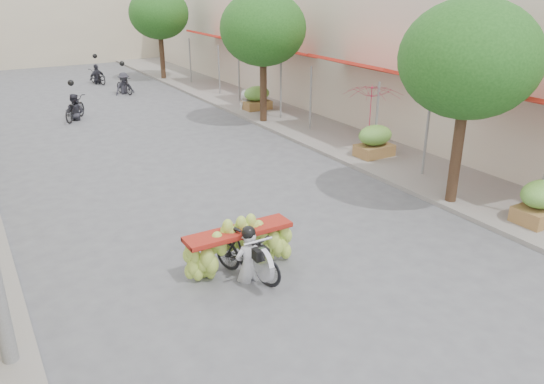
{
  "coord_description": "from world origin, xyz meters",
  "views": [
    {
      "loc": [
        -5.31,
        -4.76,
        5.56
      ],
      "look_at": [
        0.37,
        4.83,
        1.1
      ],
      "focal_mm": 35.0,
      "sensor_mm": 36.0,
      "label": 1
    }
  ],
  "objects": [
    {
      "name": "street_tree_near",
      "position": [
        5.4,
        4.0,
        3.78
      ],
      "size": [
        3.4,
        3.4,
        5.25
      ],
      "color": "#3A2719",
      "rests_on": "ground"
    },
    {
      "name": "street_tree_far",
      "position": [
        5.4,
        26.0,
        3.78
      ],
      "size": [
        3.4,
        3.4,
        5.25
      ],
      "color": "#3A2719",
      "rests_on": "ground"
    },
    {
      "name": "street_tree_mid",
      "position": [
        5.4,
        14.0,
        3.78
      ],
      "size": [
        3.4,
        3.4,
        5.25
      ],
      "color": "#3A2719",
      "rests_on": "ground"
    },
    {
      "name": "banana_motorbike",
      "position": [
        -1.02,
        3.58,
        0.67
      ],
      "size": [
        2.24,
        1.88,
        1.95
      ],
      "color": "black",
      "rests_on": "ground"
    },
    {
      "name": "pedestrian",
      "position": [
        5.85,
        16.32,
        0.99
      ],
      "size": [
        0.94,
        0.67,
        1.73
      ],
      "rotation": [
        0.0,
        0.0,
        3.35
      ],
      "color": "silver",
      "rests_on": "ground"
    },
    {
      "name": "bg_motorbike_b",
      "position": [
        2.19,
        23.03,
        0.87
      ],
      "size": [
        1.16,
        1.6,
        1.95
      ],
      "color": "black",
      "rests_on": "ground"
    },
    {
      "name": "bg_motorbike_c",
      "position": [
        1.69,
        26.69,
        0.82
      ],
      "size": [
        1.08,
        1.59,
        1.95
      ],
      "color": "black",
      "rests_on": "ground"
    },
    {
      "name": "produce_crate_mid",
      "position": [
        6.2,
        8.0,
        0.71
      ],
      "size": [
        1.2,
        0.88,
        1.16
      ],
      "color": "brown",
      "rests_on": "ground"
    },
    {
      "name": "sidewalk_right",
      "position": [
        7.0,
        15.0,
        0.06
      ],
      "size": [
        4.0,
        60.0,
        0.12
      ],
      "primitive_type": "cube",
      "color": "gray",
      "rests_on": "ground"
    },
    {
      "name": "produce_crate_near",
      "position": [
        6.2,
        2.0,
        0.71
      ],
      "size": [
        1.2,
        0.88,
        1.16
      ],
      "color": "brown",
      "rests_on": "ground"
    },
    {
      "name": "far_building",
      "position": [
        0.0,
        38.0,
        3.5
      ],
      "size": [
        20.0,
        6.0,
        7.0
      ],
      "primitive_type": "cube",
      "color": "#BEB296",
      "rests_on": "ground"
    },
    {
      "name": "market_umbrella",
      "position": [
        6.12,
        8.16,
        2.48
      ],
      "size": [
        2.56,
        2.56,
        1.76
      ],
      "rotation": [
        0.0,
        0.0,
        0.42
      ],
      "color": "#AD1736",
      "rests_on": "ground"
    },
    {
      "name": "shophouse_row_right",
      "position": [
        11.99,
        14.0,
        3.0
      ],
      "size": [
        9.77,
        40.0,
        6.0
      ],
      "color": "beige",
      "rests_on": "ground"
    },
    {
      "name": "ground",
      "position": [
        0.0,
        0.0,
        0.0
      ],
      "size": [
        120.0,
        120.0,
        0.0
      ],
      "primitive_type": "plane",
      "color": "#55565A",
      "rests_on": "ground"
    },
    {
      "name": "bg_motorbike_a",
      "position": [
        -1.22,
        18.64,
        0.73
      ],
      "size": [
        1.53,
        1.86,
        1.95
      ],
      "color": "black",
      "rests_on": "ground"
    },
    {
      "name": "produce_crate_far",
      "position": [
        6.2,
        16.0,
        0.71
      ],
      "size": [
        1.2,
        0.88,
        1.16
      ],
      "color": "brown",
      "rests_on": "ground"
    }
  ]
}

